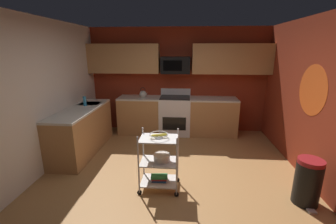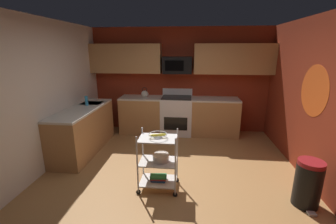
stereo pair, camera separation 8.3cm
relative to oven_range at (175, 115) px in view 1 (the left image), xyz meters
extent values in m
cube|color=#A87542|center=(0.05, -2.10, -0.50)|extent=(4.40, 4.80, 0.04)
cube|color=maroon|center=(0.05, 0.33, 0.82)|extent=(4.52, 0.06, 2.60)
cube|color=silver|center=(-2.18, -2.10, 0.82)|extent=(0.06, 4.80, 2.60)
cube|color=maroon|center=(2.28, -2.10, 0.82)|extent=(0.06, 4.80, 2.60)
cylinder|color=#E5591E|center=(2.25, -1.78, 0.97)|extent=(0.00, 0.81, 0.81)
cube|color=#B27F4C|center=(0.05, 0.00, -0.04)|extent=(2.93, 0.60, 0.88)
cube|color=beige|center=(0.05, 0.00, 0.42)|extent=(2.93, 0.60, 0.04)
cube|color=#B27F4C|center=(-1.85, -1.24, -0.04)|extent=(0.60, 1.87, 0.88)
cube|color=beige|center=(-1.85, -1.24, 0.42)|extent=(0.60, 1.87, 0.04)
cube|color=#B7BABC|center=(-1.85, -0.75, 0.36)|extent=(0.44, 0.36, 0.16)
cube|color=white|center=(0.00, 0.00, -0.02)|extent=(0.76, 0.64, 0.92)
cube|color=black|center=(0.00, -0.33, -0.13)|extent=(0.56, 0.01, 0.32)
cube|color=white|center=(0.00, 0.29, 0.53)|extent=(0.76, 0.06, 0.18)
cube|color=black|center=(0.00, 0.00, 0.45)|extent=(0.72, 0.60, 0.02)
cube|color=#B27F4C|center=(-1.27, 0.13, 1.37)|extent=(1.75, 0.33, 0.70)
cube|color=#B27F4C|center=(1.33, 0.13, 1.37)|extent=(1.85, 0.33, 0.70)
cube|color=black|center=(0.00, 0.11, 1.22)|extent=(0.70, 0.38, 0.40)
cube|color=black|center=(-0.06, -0.09, 1.22)|extent=(0.44, 0.01, 0.24)
cylinder|color=silver|center=(-0.38, -2.62, 0.00)|extent=(0.02, 0.02, 0.88)
cylinder|color=black|center=(-0.38, -2.62, -0.44)|extent=(0.07, 0.02, 0.07)
cylinder|color=silver|center=(0.16, -2.62, 0.00)|extent=(0.02, 0.02, 0.88)
cylinder|color=black|center=(0.16, -2.62, -0.44)|extent=(0.07, 0.02, 0.07)
cylinder|color=silver|center=(-0.38, -2.24, 0.00)|extent=(0.02, 0.02, 0.88)
cylinder|color=black|center=(-0.38, -2.24, -0.44)|extent=(0.07, 0.02, 0.07)
cylinder|color=silver|center=(0.16, -2.24, 0.00)|extent=(0.02, 0.02, 0.88)
cylinder|color=black|center=(0.16, -2.24, -0.44)|extent=(0.07, 0.02, 0.07)
cube|color=silver|center=(-0.11, -2.43, -0.36)|extent=(0.55, 0.38, 0.02)
cube|color=silver|center=(-0.11, -2.43, -0.03)|extent=(0.55, 0.38, 0.02)
cube|color=silver|center=(-0.11, -2.43, 0.34)|extent=(0.55, 0.38, 0.02)
torus|color=silver|center=(-0.11, -2.43, 0.41)|extent=(0.27, 0.27, 0.01)
cylinder|color=silver|center=(-0.11, -2.43, 0.36)|extent=(0.12, 0.12, 0.02)
ellipsoid|color=yellow|center=(-0.06, -2.42, 0.40)|extent=(0.17, 0.09, 0.04)
ellipsoid|color=yellow|center=(-0.16, -2.45, 0.40)|extent=(0.17, 0.09, 0.04)
cylinder|color=silver|center=(-0.07, -2.43, 0.04)|extent=(0.24, 0.24, 0.11)
torus|color=silver|center=(-0.07, -2.43, 0.09)|extent=(0.25, 0.25, 0.01)
cube|color=#1E4C8C|center=(-0.11, -2.43, -0.34)|extent=(0.22, 0.15, 0.03)
cube|color=#B22626|center=(-0.11, -2.43, -0.31)|extent=(0.24, 0.14, 0.03)
cube|color=#26723F|center=(-0.11, -2.43, -0.28)|extent=(0.27, 0.17, 0.03)
sphere|color=beige|center=(-0.80, 0.00, 0.51)|extent=(0.18, 0.18, 0.18)
sphere|color=black|center=(-0.80, 0.00, 0.60)|extent=(0.03, 0.03, 0.03)
cone|color=beige|center=(-0.72, 0.00, 0.53)|extent=(0.09, 0.04, 0.06)
torus|color=black|center=(-0.80, 0.00, 0.63)|extent=(0.12, 0.01, 0.12)
cylinder|color=#2D8CBF|center=(-1.85, -0.98, 0.54)|extent=(0.06, 0.06, 0.20)
cylinder|color=black|center=(1.95, -2.61, -0.18)|extent=(0.34, 0.34, 0.60)
cylinder|color=maroon|center=(1.95, -2.61, 0.15)|extent=(0.33, 0.33, 0.06)
cube|color=#B2B2B7|center=(1.95, -2.82, -0.46)|extent=(0.10, 0.08, 0.03)
camera|label=1|loc=(0.27, -5.50, 1.60)|focal=24.36mm
camera|label=2|loc=(0.35, -5.49, 1.60)|focal=24.36mm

